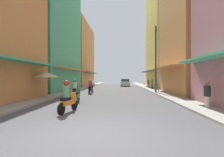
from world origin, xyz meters
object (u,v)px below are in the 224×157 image
at_px(pedestrian_crossing, 207,95).
at_px(street_sign_no_entry, 158,78).
at_px(vendor_umbrella, 46,75).
at_px(utility_pole, 156,59).
at_px(motorbike_orange, 68,98).
at_px(motorbike_black, 91,87).
at_px(parked_car, 125,82).
at_px(motorbike_maroon, 75,89).
at_px(motorbike_green, 77,96).
at_px(pedestrian_midway, 148,84).
at_px(pedestrian_far, 152,84).

bearing_deg(pedestrian_crossing, street_sign_no_entry, 97.77).
xyz_separation_m(vendor_umbrella, utility_pole, (9.90, 5.01, 1.77)).
height_order(motorbike_orange, motorbike_black, same).
relative_size(motorbike_orange, parked_car, 0.43).
distance_m(motorbike_maroon, motorbike_green, 3.37).
xyz_separation_m(parked_car, pedestrian_midway, (3.42, -7.03, 0.03)).
xyz_separation_m(motorbike_green, parked_car, (3.90, 22.19, 0.24)).
bearing_deg(parked_car, pedestrian_crossing, -81.05).
distance_m(motorbike_green, pedestrian_midway, 16.84).
distance_m(motorbike_maroon, pedestrian_midway, 14.56).
distance_m(pedestrian_far, vendor_umbrella, 14.78).
height_order(pedestrian_crossing, utility_pole, utility_pole).
bearing_deg(motorbike_green, utility_pole, 46.26).
bearing_deg(motorbike_orange, motorbike_maroon, 102.55).
relative_size(motorbike_maroon, motorbike_black, 1.00).
relative_size(utility_pole, street_sign_no_entry, 2.76).
distance_m(motorbike_orange, street_sign_no_entry, 10.61).
xyz_separation_m(motorbike_black, pedestrian_far, (7.60, 6.08, 0.10)).
distance_m(pedestrian_far, utility_pole, 6.11).
bearing_deg(motorbike_green, pedestrian_midway, 64.24).
height_order(vendor_umbrella, street_sign_no_entry, street_sign_no_entry).
bearing_deg(vendor_umbrella, utility_pole, 26.83).
relative_size(pedestrian_far, street_sign_no_entry, 0.61).
height_order(motorbike_green, pedestrian_midway, pedestrian_midway).
height_order(pedestrian_crossing, pedestrian_midway, same).
relative_size(motorbike_maroon, motorbike_green, 1.00).
height_order(parked_car, utility_pole, utility_pole).
height_order(motorbike_green, motorbike_orange, motorbike_orange).
bearing_deg(pedestrian_crossing, utility_pole, 95.76).
height_order(parked_car, pedestrian_far, pedestrian_far).
distance_m(motorbike_green, motorbike_black, 6.33).
relative_size(pedestrian_midway, street_sign_no_entry, 0.58).
xyz_separation_m(motorbike_orange, vendor_umbrella, (-3.50, 5.04, 1.26)).
distance_m(pedestrian_midway, vendor_umbrella, 16.79).
relative_size(motorbike_maroon, pedestrian_far, 1.12).
distance_m(motorbike_green, pedestrian_crossing, 7.87).
distance_m(motorbike_maroon, vendor_umbrella, 2.72).
distance_m(motorbike_maroon, parked_car, 19.60).
relative_size(parked_car, pedestrian_crossing, 2.68).
bearing_deg(vendor_umbrella, pedestrian_far, 44.49).
xyz_separation_m(motorbike_black, utility_pole, (6.99, 0.76, 3.04)).
relative_size(motorbike_maroon, motorbike_orange, 1.01).
xyz_separation_m(parked_car, pedestrian_far, (3.49, -9.79, 0.06)).
xyz_separation_m(motorbike_maroon, motorbike_black, (0.79, 3.11, 0.00)).
relative_size(motorbike_black, pedestrian_midway, 1.17).
height_order(parked_car, vendor_umbrella, vendor_umbrella).
bearing_deg(vendor_umbrella, motorbike_maroon, 28.30).
distance_m(pedestrian_far, pedestrian_midway, 2.77).
relative_size(motorbike_orange, motorbike_black, 0.99).
distance_m(motorbike_green, motorbike_orange, 2.99).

